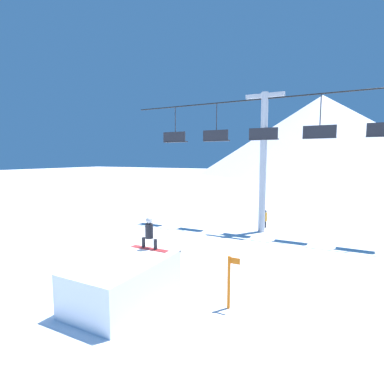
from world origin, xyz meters
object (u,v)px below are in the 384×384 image
at_px(snowboarder, 149,233).
at_px(trail_marker, 229,281).
at_px(distant_skier, 265,218).
at_px(snow_ramp, 124,281).

bearing_deg(snowboarder, trail_marker, -4.81).
relative_size(trail_marker, distant_skier, 1.40).
height_order(trail_marker, distant_skier, trail_marker).
relative_size(snow_ramp, distant_skier, 3.05).
height_order(snow_ramp, snowboarder, snowboarder).
xyz_separation_m(snow_ramp, distant_skier, (1.53, 12.81, -0.03)).
bearing_deg(distant_skier, snowboarder, -97.73).
bearing_deg(snowboarder, distant_skier, 82.27).
bearing_deg(snowboarder, snow_ramp, -89.71).
bearing_deg(snow_ramp, trail_marker, 19.87).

